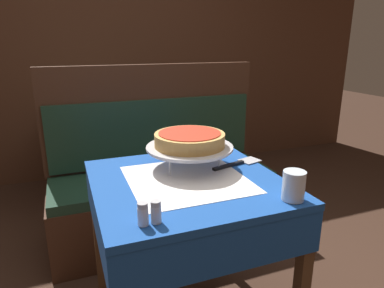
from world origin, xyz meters
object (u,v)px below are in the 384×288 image
Objects in this scene: booth_bench at (162,190)px; deep_dish_pizza at (190,139)px; pizza_pan_stand at (190,148)px; water_glass_near at (294,186)px; dining_table_front at (187,204)px; pizza_server at (237,163)px; pepper_shaker at (156,212)px; salt_shaker at (143,214)px; condiment_caddy at (90,106)px; dining_table_rear at (95,122)px.

booth_bench is 0.91m from deep_dish_pizza.
deep_dish_pizza is at bearing 0.00° from pizza_pan_stand.
deep_dish_pizza is 0.52m from water_glass_near.
pizza_pan_stand is at bearing 64.70° from dining_table_front.
pepper_shaker is at bearing -142.25° from pizza_server.
pepper_shaker is at bearing -125.41° from dining_table_front.
deep_dish_pizza reaches higher than dining_table_front.
salt_shaker reaches higher than dining_table_front.
booth_bench is 1.28m from water_glass_near.
deep_dish_pizza is at bearing 168.68° from pizza_server.
pizza_pan_stand is 2.35× the size of condiment_caddy.
booth_bench is at bearing 71.53° from salt_shaker.
deep_dish_pizza is (-0.06, -0.71, 0.57)m from booth_bench.
water_glass_near is 1.46× the size of pepper_shaker.
dining_table_front is at bearing -115.30° from pizza_pan_stand.
booth_bench is (0.12, 0.84, -0.31)m from dining_table_front.
booth_bench reaches higher than water_glass_near.
booth_bench is at bearing -68.23° from condiment_caddy.
condiment_caddy reaches higher than water_glass_near.
dining_table_front is 1.78m from dining_table_rear.
pizza_pan_stand is at bearing -80.37° from dining_table_rear.
dining_table_front is at bearing -82.08° from condiment_caddy.
pepper_shaker is at bearing -106.53° from booth_bench.
dining_table_front is at bearing 54.59° from pepper_shaker.
condiment_caddy is at bearing 89.56° from salt_shaker.
pizza_pan_stand is 5.24× the size of pepper_shaker.
pepper_shaker is (0.04, 0.00, -0.00)m from salt_shaker.
pizza_server is at bearing 35.53° from salt_shaker.
pizza_pan_stand is 0.04m from deep_dish_pizza.
salt_shaker is 2.07m from condiment_caddy.
deep_dish_pizza is at bearing 64.70° from dining_table_front.
booth_bench is 8.77× the size of condiment_caddy.
water_glass_near is 2.16m from condiment_caddy.
deep_dish_pizza is 0.27m from pizza_server.
booth_bench is at bearing 73.47° from pepper_shaker.
pepper_shaker reaches higher than dining_table_rear.
water_glass_near is (0.18, -1.17, 0.49)m from booth_bench.
pizza_pan_stand reaches higher than pepper_shaker.
condiment_caddy reaches higher than salt_shaker.
condiment_caddy is (0.02, 2.07, -0.01)m from salt_shaker.
booth_bench is 1.09m from condiment_caddy.
condiment_caddy is (-0.37, 0.92, 0.46)m from booth_bench.
condiment_caddy is at bearing 104.65° from water_glass_near.
dining_table_rear is at bearing 96.97° from dining_table_front.
salt_shaker is (-0.56, 0.02, -0.02)m from water_glass_near.
dining_table_rear is at bearing 99.63° from deep_dish_pizza.
booth_bench reaches higher than pizza_pan_stand.
pizza_server is (0.29, 0.08, 0.12)m from dining_table_front.
water_glass_near is (0.24, -0.45, -0.08)m from deep_dish_pizza.
booth_bench reaches higher than dining_table_rear.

